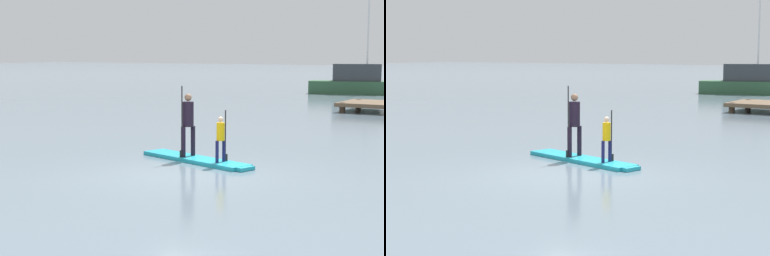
% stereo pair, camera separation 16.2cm
% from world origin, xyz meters
% --- Properties ---
extents(ground_plane, '(240.00, 240.00, 0.00)m').
position_xyz_m(ground_plane, '(0.00, 0.00, 0.00)').
color(ground_plane, slate).
extents(paddleboard_near, '(3.63, 1.60, 0.10)m').
position_xyz_m(paddleboard_near, '(-0.70, 1.67, 0.05)').
color(paddleboard_near, '#1E9EB2').
rests_on(paddleboard_near, ground).
extents(paddler_adult, '(0.36, 0.50, 1.85)m').
position_xyz_m(paddler_adult, '(-1.02, 1.76, 1.04)').
color(paddler_adult, black).
rests_on(paddler_adult, paddleboard_near).
extents(paddler_child_solo, '(0.25, 0.39, 1.29)m').
position_xyz_m(paddler_child_solo, '(0.14, 1.45, 0.74)').
color(paddler_child_solo, '#19194C').
rests_on(paddler_child_solo, paddleboard_near).
extents(fishing_boat_green_midground, '(6.83, 3.60, 6.23)m').
position_xyz_m(fishing_boat_green_midground, '(-5.25, 29.80, 0.79)').
color(fishing_boat_green_midground, '#2D5638').
rests_on(fishing_boat_green_midground, ground).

